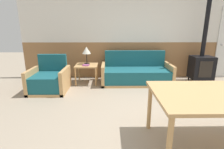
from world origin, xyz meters
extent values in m
plane|color=gray|center=(0.00, 0.00, 0.00)|extent=(16.00, 16.00, 0.00)
cube|color=#996B42|center=(0.00, 2.63, 0.54)|extent=(7.20, 0.06, 1.07)
cube|color=silver|center=(0.00, 2.63, 1.89)|extent=(7.20, 0.06, 1.63)
cube|color=tan|center=(-0.28, 1.98, 0.03)|extent=(1.89, 0.85, 0.06)
cube|color=#195660|center=(-0.28, 1.96, 0.23)|extent=(1.73, 0.77, 0.34)
cube|color=#195660|center=(-0.28, 2.35, 0.63)|extent=(1.73, 0.10, 0.45)
cube|color=tan|center=(-1.18, 1.98, 0.27)|extent=(0.08, 0.85, 0.54)
cube|color=tan|center=(0.63, 1.98, 0.27)|extent=(0.08, 0.85, 0.54)
cube|color=tan|center=(-2.48, 1.40, 0.03)|extent=(0.87, 0.86, 0.06)
cube|color=#195660|center=(-2.48, 1.38, 0.24)|extent=(0.71, 0.78, 0.36)
cube|color=#195660|center=(-2.48, 1.78, 0.63)|extent=(0.71, 0.10, 0.43)
cube|color=tan|center=(-2.88, 1.40, 0.28)|extent=(0.08, 0.86, 0.56)
cube|color=tan|center=(-2.09, 1.40, 0.28)|extent=(0.08, 0.86, 0.56)
cube|color=tan|center=(-1.64, 2.03, 0.50)|extent=(0.60, 0.60, 0.03)
cylinder|color=tan|center=(-1.91, 1.76, 0.24)|extent=(0.04, 0.04, 0.49)
cylinder|color=tan|center=(-1.38, 1.76, 0.24)|extent=(0.04, 0.04, 0.49)
cylinder|color=tan|center=(-1.91, 2.30, 0.24)|extent=(0.04, 0.04, 0.49)
cylinder|color=tan|center=(-1.38, 2.30, 0.24)|extent=(0.04, 0.04, 0.49)
cylinder|color=black|center=(-1.64, 2.14, 0.53)|extent=(0.15, 0.15, 0.02)
cylinder|color=black|center=(-1.64, 2.14, 0.67)|extent=(0.02, 0.02, 0.27)
cone|color=beige|center=(-1.64, 2.14, 0.90)|extent=(0.24, 0.24, 0.19)
cube|color=#994C84|center=(-1.65, 1.93, 0.53)|extent=(0.19, 0.18, 0.03)
cube|color=tan|center=(0.37, -0.70, 0.73)|extent=(1.68, 1.02, 0.04)
cylinder|color=tan|center=(-0.41, -1.15, 0.36)|extent=(0.06, 0.06, 0.71)
cylinder|color=tan|center=(-0.41, -0.25, 0.36)|extent=(0.06, 0.06, 0.71)
cylinder|color=black|center=(1.34, 1.90, 0.05)|extent=(0.04, 0.04, 0.10)
cylinder|color=black|center=(1.81, 1.90, 0.05)|extent=(0.04, 0.04, 0.10)
cylinder|color=black|center=(1.34, 2.28, 0.05)|extent=(0.04, 0.04, 0.10)
cylinder|color=black|center=(1.81, 2.28, 0.05)|extent=(0.04, 0.04, 0.10)
cube|color=black|center=(1.57, 2.09, 0.42)|extent=(0.58, 0.47, 0.63)
cube|color=black|center=(1.57, 1.85, 0.42)|extent=(0.35, 0.01, 0.44)
cylinder|color=black|center=(1.57, 2.14, 1.66)|extent=(0.12, 0.12, 1.86)
sphere|color=silver|center=(2.34, 2.54, 1.00)|extent=(0.06, 0.06, 0.06)
camera|label=1|loc=(-1.01, -2.66, 1.54)|focal=28.00mm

